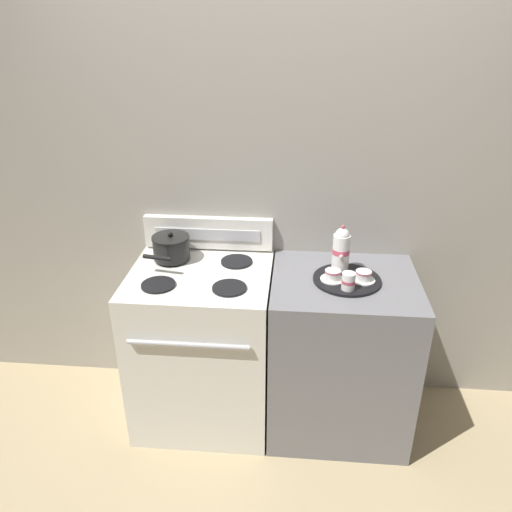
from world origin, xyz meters
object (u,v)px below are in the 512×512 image
teacup_left (333,275)px  teacup_right (363,276)px  teapot (341,249)px  saucepan (171,247)px  stove (203,346)px  creamer_jug (348,281)px  serving_tray (347,280)px

teacup_left → teacup_right: 0.15m
teapot → saucepan: bearing=176.3°
stove → teacup_left: teacup_left is taller
stove → teacup_left: size_ratio=7.72×
teapot → creamer_jug: bearing=-82.4°
stove → saucepan: (-0.17, 0.14, 0.52)m
saucepan → teacup_right: 1.00m
teacup_right → teacup_left: bearing=-178.2°
teacup_left → creamer_jug: size_ratio=1.39×
saucepan → teacup_right: bearing=-9.4°
stove → teapot: teapot is taller
creamer_jug → teapot: bearing=97.6°
teapot → creamer_jug: size_ratio=2.87×
serving_tray → creamer_jug: 0.12m
serving_tray → creamer_jug: (-0.00, -0.11, 0.05)m
teapot → stove: bearing=-173.4°
teapot → teacup_right: (0.11, -0.11, -0.09)m
serving_tray → creamer_jug: size_ratio=3.93×
saucepan → creamer_jug: bearing=-15.7°
stove → teacup_left: 0.83m
teacup_left → creamer_jug: creamer_jug is taller
teapot → serving_tray: bearing=-71.2°
teapot → teacup_left: 0.15m
teacup_left → teacup_right: same height
saucepan → serving_tray: saucepan is taller
stove → saucepan: saucepan is taller
teapot → teacup_right: bearing=-45.0°
saucepan → creamer_jug: (0.91, -0.26, -0.02)m
saucepan → teapot: teapot is taller
serving_tray → saucepan: bearing=170.8°
serving_tray → teapot: size_ratio=1.37×
saucepan → teapot: 0.89m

